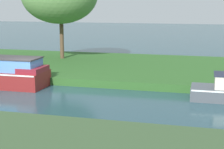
{
  "coord_description": "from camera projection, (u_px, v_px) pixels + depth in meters",
  "views": [
    {
      "loc": [
        8.2,
        -15.38,
        4.29
      ],
      "look_at": [
        3.87,
        1.2,
        0.9
      ],
      "focal_mm": 58.78,
      "sensor_mm": 36.0,
      "label": 1
    }
  ],
  "objects": [
    {
      "name": "ground_plane",
      "position": [
        27.0,
        94.0,
        17.47
      ],
      "size": [
        120.0,
        120.0,
        0.0
      ],
      "primitive_type": "plane",
      "color": "#24434C"
    },
    {
      "name": "mooring_post_near",
      "position": [
        33.0,
        68.0,
        19.81
      ],
      "size": [
        0.17,
        0.17,
        0.75
      ],
      "primitive_type": "cylinder",
      "color": "#51342B",
      "rests_on": "riverbank_far"
    },
    {
      "name": "maroon_barge",
      "position": [
        4.0,
        73.0,
        18.94
      ],
      "size": [
        4.79,
        1.92,
        1.53
      ],
      "color": "maroon",
      "rests_on": "ground_plane"
    },
    {
      "name": "riverbank_far",
      "position": [
        77.0,
        65.0,
        24.07
      ],
      "size": [
        72.0,
        10.0,
        0.4
      ],
      "primitive_type": "cube",
      "color": "#2B5823",
      "rests_on": "ground_plane"
    }
  ]
}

